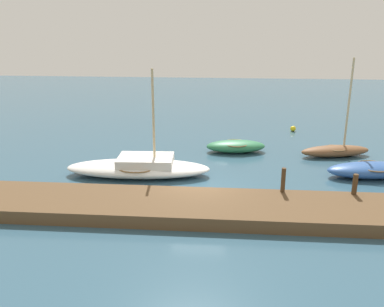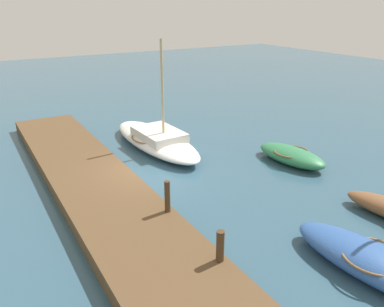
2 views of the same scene
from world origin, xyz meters
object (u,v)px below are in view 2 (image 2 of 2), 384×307
(motorboat_blue, at_px, (373,262))
(mooring_post_mid_west, at_px, (220,246))
(sailboat_white, at_px, (156,139))
(rowboat_green, at_px, (291,155))
(mooring_post_west, at_px, (167,196))

(motorboat_blue, height_order, mooring_post_mid_west, mooring_post_mid_west)
(sailboat_white, xyz_separation_m, rowboat_green, (5.07, 4.54, -0.09))
(mooring_post_west, distance_m, mooring_post_mid_west, 3.04)
(rowboat_green, xyz_separation_m, mooring_post_mid_west, (4.94, -7.48, 0.64))
(rowboat_green, distance_m, mooring_post_west, 7.76)
(motorboat_blue, height_order, rowboat_green, motorboat_blue)
(sailboat_white, bearing_deg, motorboat_blue, 1.12)
(rowboat_green, bearing_deg, motorboat_blue, -34.90)
(mooring_post_west, bearing_deg, rowboat_green, 104.26)
(mooring_post_west, bearing_deg, sailboat_white, 157.15)
(sailboat_white, height_order, mooring_post_west, sailboat_white)
(motorboat_blue, height_order, sailboat_white, sailboat_white)
(motorboat_blue, xyz_separation_m, sailboat_white, (-12.06, -0.77, 0.07))
(mooring_post_west, height_order, mooring_post_mid_west, mooring_post_west)
(mooring_post_mid_west, bearing_deg, mooring_post_west, 180.00)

